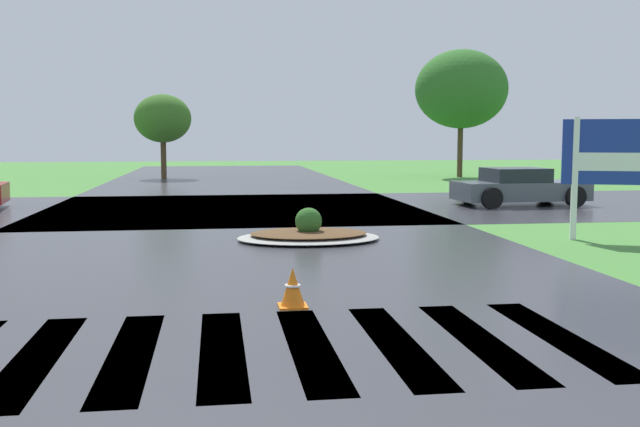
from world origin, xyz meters
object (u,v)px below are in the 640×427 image
object	(u,v)px
car_silver_hatch	(519,188)
traffic_cone	(293,289)
estate_billboard	(625,159)
median_island	(309,234)

from	to	relation	value
car_silver_hatch	traffic_cone	xyz separation A→B (m)	(-8.42, -12.71, -0.31)
estate_billboard	traffic_cone	world-z (taller)	estate_billboard
traffic_cone	estate_billboard	bearing A→B (deg)	34.01
estate_billboard	median_island	distance (m)	6.65
car_silver_hatch	median_island	bearing A→B (deg)	-141.21
estate_billboard	median_island	size ratio (longest dim) A/B	0.86
car_silver_hatch	traffic_cone	bearing A→B (deg)	-126.96
estate_billboard	car_silver_hatch	xyz separation A→B (m)	(1.08, 7.75, -1.15)
median_island	traffic_cone	bearing A→B (deg)	-99.09
median_island	car_silver_hatch	xyz separation A→B (m)	(7.47, 6.78, 0.42)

